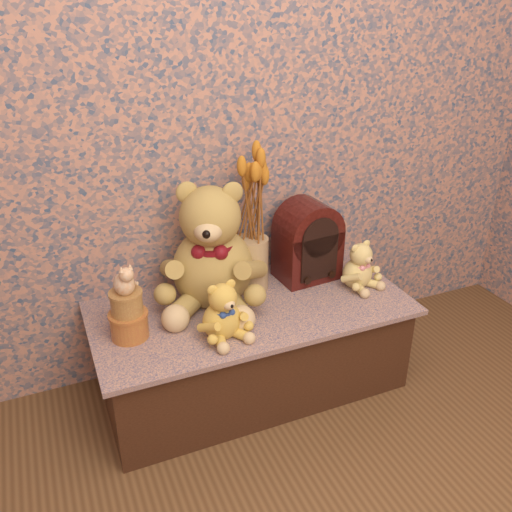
{
  "coord_description": "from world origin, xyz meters",
  "views": [
    {
      "loc": [
        -0.69,
        -0.48,
        1.51
      ],
      "look_at": [
        0.0,
        1.16,
        0.62
      ],
      "focal_mm": 38.36,
      "sensor_mm": 36.0,
      "label": 1
    }
  ],
  "objects": [
    {
      "name": "teddy_small",
      "position": [
        0.47,
        1.19,
        0.49
      ],
      "size": [
        0.22,
        0.24,
        0.21
      ],
      "primitive_type": null,
      "rotation": [
        0.0,
        0.0,
        0.27
      ],
      "color": "tan",
      "rests_on": "display_shelf"
    },
    {
      "name": "biscuit_tin_upper",
      "position": [
        -0.48,
        1.19,
        0.52
      ],
      "size": [
        0.14,
        0.14,
        0.09
      ],
      "primitive_type": "cylinder",
      "rotation": [
        0.0,
        0.0,
        0.29
      ],
      "color": "tan",
      "rests_on": "biscuit_tin_lower"
    },
    {
      "name": "biscuit_tin_lower",
      "position": [
        -0.48,
        1.19,
        0.43
      ],
      "size": [
        0.16,
        0.16,
        0.1
      ],
      "primitive_type": "cylinder",
      "rotation": [
        0.0,
        0.0,
        -0.24
      ],
      "color": "gold",
      "rests_on": "display_shelf"
    },
    {
      "name": "ceramic_vase",
      "position": [
        0.06,
        1.34,
        0.5
      ],
      "size": [
        0.17,
        0.17,
        0.22
      ],
      "primitive_type": "cylinder",
      "rotation": [
        0.0,
        0.0,
        0.31
      ],
      "color": "tan",
      "rests_on": "display_shelf"
    },
    {
      "name": "display_shelf",
      "position": [
        0.0,
        1.21,
        0.19
      ],
      "size": [
        1.24,
        0.6,
        0.38
      ],
      "primitive_type": "cube",
      "color": "navy",
      "rests_on": "ground"
    },
    {
      "name": "cathedral_radio",
      "position": [
        0.31,
        1.34,
        0.56
      ],
      "size": [
        0.26,
        0.2,
        0.34
      ],
      "primitive_type": null,
      "rotation": [
        0.0,
        0.0,
        0.08
      ],
      "color": "black",
      "rests_on": "display_shelf"
    },
    {
      "name": "dried_stalks",
      "position": [
        0.06,
        1.34,
        0.84
      ],
      "size": [
        0.28,
        0.28,
        0.47
      ],
      "primitive_type": null,
      "rotation": [
        0.0,
        0.0,
        -0.14
      ],
      "color": "orange",
      "rests_on": "ceramic_vase"
    },
    {
      "name": "cat_figurine",
      "position": [
        -0.48,
        1.19,
        0.63
      ],
      "size": [
        0.11,
        0.11,
        0.12
      ],
      "primitive_type": null,
      "rotation": [
        0.0,
        0.0,
        0.24
      ],
      "color": "silver",
      "rests_on": "biscuit_tin_upper"
    },
    {
      "name": "teddy_medium",
      "position": [
        -0.17,
        1.07,
        0.5
      ],
      "size": [
        0.22,
        0.25,
        0.23
      ],
      "primitive_type": null,
      "rotation": [
        0.0,
        0.0,
        0.2
      ],
      "color": "gold",
      "rests_on": "display_shelf"
    },
    {
      "name": "teddy_large",
      "position": [
        -0.11,
        1.32,
        0.65
      ],
      "size": [
        0.59,
        0.63,
        0.53
      ],
      "primitive_type": null,
      "rotation": [
        0.0,
        0.0,
        -0.42
      ],
      "color": "#AD8943",
      "rests_on": "display_shelf"
    }
  ]
}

